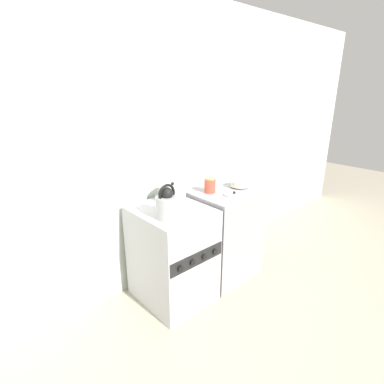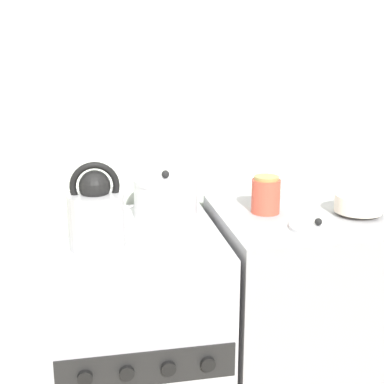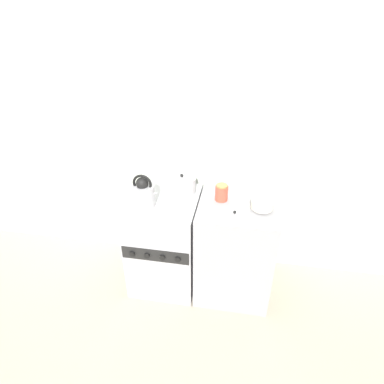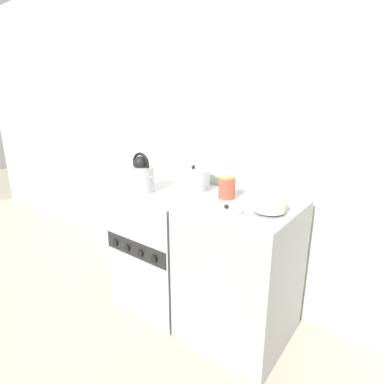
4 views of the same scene
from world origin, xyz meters
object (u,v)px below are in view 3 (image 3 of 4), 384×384
object	(u,v)px
kettle	(143,193)
stove	(166,240)
loose_pot_lid	(235,214)
storage_jar	(222,193)
enamel_bowl	(262,205)
cooking_pot	(182,185)

from	to	relation	value
kettle	stove	bearing A→B (deg)	42.05
loose_pot_lid	storage_jar	bearing A→B (deg)	120.68
enamel_bowl	loose_pot_lid	bearing A→B (deg)	-151.40
stove	enamel_bowl	xyz separation A→B (m)	(0.76, -0.06, 0.48)
stove	enamel_bowl	distance (m)	0.90
storage_jar	kettle	bearing A→B (deg)	-166.99
enamel_bowl	loose_pot_lid	world-z (taller)	enamel_bowl
stove	enamel_bowl	bearing A→B (deg)	-4.69
cooking_pot	loose_pot_lid	xyz separation A→B (m)	(0.45, -0.30, -0.04)
kettle	storage_jar	size ratio (longest dim) A/B	2.03
kettle	storage_jar	xyz separation A→B (m)	(0.58, 0.13, -0.01)
kettle	storage_jar	bearing A→B (deg)	13.01
enamel_bowl	storage_jar	distance (m)	0.32
cooking_pot	storage_jar	xyz separation A→B (m)	(0.33, -0.11, 0.02)
enamel_bowl	cooking_pot	bearing A→B (deg)	162.63
stove	cooking_pot	world-z (taller)	cooking_pot
cooking_pot	enamel_bowl	distance (m)	0.67
kettle	loose_pot_lid	xyz separation A→B (m)	(0.69, -0.06, -0.07)
cooking_pot	storage_jar	size ratio (longest dim) A/B	1.78
kettle	loose_pot_lid	size ratio (longest dim) A/B	1.44
enamel_bowl	loose_pot_lid	size ratio (longest dim) A/B	0.88
cooking_pot	loose_pot_lid	size ratio (longest dim) A/B	1.26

